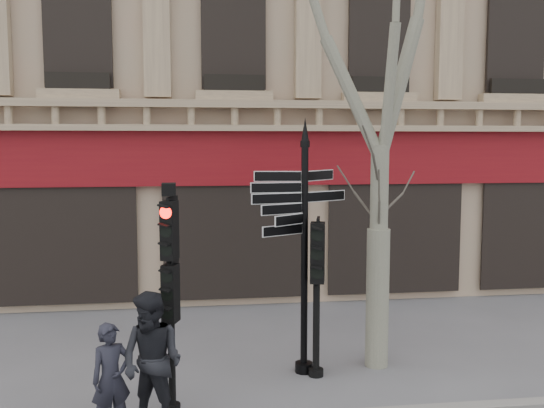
{
  "coord_description": "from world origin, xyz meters",
  "views": [
    {
      "loc": [
        -1.05,
        -9.49,
        3.99
      ],
      "look_at": [
        0.32,
        0.6,
        2.93
      ],
      "focal_mm": 40.0,
      "sensor_mm": 36.0,
      "label": 1
    }
  ],
  "objects": [
    {
      "name": "fingerpost",
      "position": [
        0.86,
        0.49,
        2.95
      ],
      "size": [
        2.29,
        2.29,
        4.39
      ],
      "rotation": [
        0.0,
        0.0,
        0.29
      ],
      "color": "black",
      "rests_on": "ground"
    },
    {
      "name": "pedestrian_b",
      "position": [
        -1.6,
        -1.3,
        0.97
      ],
      "size": [
        1.19,
        1.12,
        1.94
      ],
      "primitive_type": "imported",
      "rotation": [
        0.0,
        0.0,
        -0.55
      ],
      "color": "black",
      "rests_on": "ground"
    },
    {
      "name": "traffic_signal_secondary",
      "position": [
        1.04,
        0.29,
        1.85
      ],
      "size": [
        0.51,
        0.42,
        2.65
      ],
      "rotation": [
        0.0,
        0.0,
        -0.25
      ],
      "color": "black",
      "rests_on": "ground"
    },
    {
      "name": "traffic_signal_main",
      "position": [
        -1.35,
        -0.77,
        2.15
      ],
      "size": [
        0.44,
        0.38,
        3.4
      ],
      "rotation": [
        0.0,
        0.0,
        -0.34
      ],
      "color": "black",
      "rests_on": "ground"
    },
    {
      "name": "pedestrian_a",
      "position": [
        -2.16,
        -1.3,
        0.77
      ],
      "size": [
        0.66,
        0.58,
        1.53
      ],
      "primitive_type": "imported",
      "rotation": [
        0.0,
        0.0,
        0.47
      ],
      "color": "#21212C",
      "rests_on": "ground"
    },
    {
      "name": "ground",
      "position": [
        0.0,
        0.0,
        0.0
      ],
      "size": [
        80.0,
        80.0,
        0.0
      ],
      "primitive_type": "plane",
      "color": "#5C5C61",
      "rests_on": "ground"
    }
  ]
}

